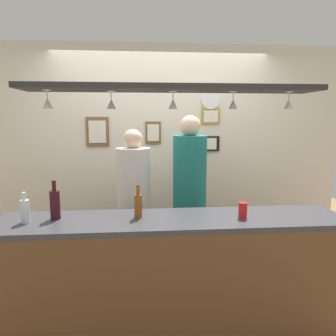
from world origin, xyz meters
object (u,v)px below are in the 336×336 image
(person_left_white_patterned_shirt, at_px, (134,194))
(picture_frame_lower_pair, at_px, (207,144))
(bottle_wine_dark_red, at_px, (55,204))
(picture_frame_caricature, at_px, (98,132))
(bottle_soda_clear, at_px, (25,211))
(picture_frame_crest, at_px, (153,133))
(wall_clock, at_px, (211,100))
(picture_frame_upper_small, at_px, (211,116))
(drink_can, at_px, (243,210))
(person_middle_teal_shirt, at_px, (190,185))
(bottle_beer_amber_tall, at_px, (138,205))

(person_left_white_patterned_shirt, height_order, picture_frame_lower_pair, person_left_white_patterned_shirt)
(person_left_white_patterned_shirt, xyz_separation_m, bottle_wine_dark_red, (-0.58, -0.72, 0.11))
(picture_frame_caricature, bearing_deg, bottle_wine_dark_red, -96.64)
(bottle_wine_dark_red, distance_m, bottle_soda_clear, 0.21)
(picture_frame_crest, bearing_deg, picture_frame_caricature, 180.00)
(person_left_white_patterned_shirt, height_order, wall_clock, wall_clock)
(bottle_soda_clear, height_order, picture_frame_caricature, picture_frame_caricature)
(picture_frame_caricature, bearing_deg, bottle_soda_clear, -103.99)
(person_left_white_patterned_shirt, relative_size, picture_frame_lower_pair, 5.47)
(picture_frame_upper_small, relative_size, picture_frame_lower_pair, 0.73)
(person_left_white_patterned_shirt, height_order, bottle_soda_clear, person_left_white_patterned_shirt)
(bottle_wine_dark_red, distance_m, picture_frame_lower_pair, 2.01)
(drink_can, xyz_separation_m, picture_frame_caricature, (-1.28, 1.45, 0.55))
(wall_clock, bearing_deg, person_middle_teal_shirt, -118.34)
(picture_frame_caricature, distance_m, wall_clock, 1.38)
(picture_frame_lower_pair, bearing_deg, bottle_soda_clear, -139.27)
(bottle_beer_amber_tall, bearing_deg, wall_clock, 57.92)
(person_left_white_patterned_shirt, bearing_deg, bottle_soda_clear, -134.59)
(person_middle_teal_shirt, xyz_separation_m, picture_frame_crest, (-0.34, 0.63, 0.50))
(picture_frame_upper_small, distance_m, picture_frame_caricature, 1.35)
(picture_frame_upper_small, bearing_deg, picture_frame_crest, 180.00)
(bottle_beer_amber_tall, height_order, picture_frame_caricature, picture_frame_caricature)
(bottle_beer_amber_tall, xyz_separation_m, wall_clock, (0.85, 1.36, 0.88))
(person_middle_teal_shirt, bearing_deg, picture_frame_crest, 118.42)
(bottle_beer_amber_tall, height_order, picture_frame_lower_pair, picture_frame_lower_pair)
(bottle_beer_amber_tall, height_order, bottle_soda_clear, bottle_beer_amber_tall)
(person_middle_teal_shirt, distance_m, bottle_wine_dark_red, 1.35)
(picture_frame_upper_small, bearing_deg, bottle_wine_dark_red, -137.86)
(wall_clock, bearing_deg, picture_frame_caricature, 179.73)
(bottle_wine_dark_red, relative_size, picture_frame_lower_pair, 1.00)
(picture_frame_crest, relative_size, wall_clock, 1.18)
(bottle_beer_amber_tall, xyz_separation_m, picture_frame_caricature, (-0.47, 1.37, 0.51))
(bottle_wine_dark_red, bearing_deg, picture_frame_crest, 59.18)
(picture_frame_crest, bearing_deg, picture_frame_lower_pair, 0.00)
(bottle_beer_amber_tall, height_order, wall_clock, wall_clock)
(drink_can, distance_m, picture_frame_lower_pair, 1.50)
(bottle_beer_amber_tall, height_order, drink_can, bottle_beer_amber_tall)
(drink_can, bearing_deg, picture_frame_lower_pair, 89.31)
(bottle_beer_amber_tall, distance_m, picture_frame_crest, 1.46)
(bottle_beer_amber_tall, xyz_separation_m, drink_can, (0.80, -0.08, -0.04))
(picture_frame_caricature, xyz_separation_m, wall_clock, (1.33, -0.01, 0.37))
(picture_frame_caricature, height_order, picture_frame_lower_pair, picture_frame_caricature)
(bottle_soda_clear, bearing_deg, bottle_wine_dark_red, 19.95)
(person_left_white_patterned_shirt, xyz_separation_m, wall_clock, (0.90, 0.63, 0.97))
(bottle_soda_clear, relative_size, picture_frame_upper_small, 1.05)
(picture_frame_lower_pair, bearing_deg, person_left_white_patterned_shirt, -144.08)
(person_left_white_patterned_shirt, xyz_separation_m, person_middle_teal_shirt, (0.57, 0.00, 0.09))
(bottle_wine_dark_red, distance_m, picture_frame_upper_small, 2.12)
(bottle_soda_clear, xyz_separation_m, picture_frame_upper_small, (1.69, 1.42, 0.70))
(person_left_white_patterned_shirt, relative_size, bottle_wine_dark_red, 5.47)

